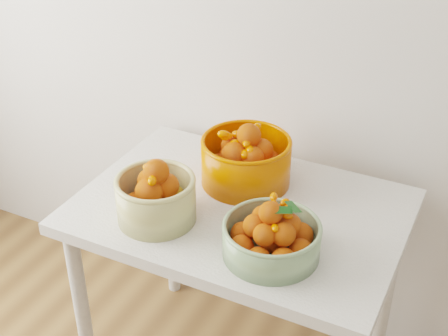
{
  "coord_description": "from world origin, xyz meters",
  "views": [
    {
      "loc": [
        0.43,
        0.16,
        1.86
      ],
      "look_at": [
        -0.25,
        1.53,
        0.92
      ],
      "focal_mm": 50.0,
      "sensor_mm": 36.0,
      "label": 1
    }
  ],
  "objects": [
    {
      "name": "table",
      "position": [
        -0.23,
        1.6,
        0.65
      ],
      "size": [
        1.0,
        0.7,
        0.75
      ],
      "color": "silver",
      "rests_on": "ground"
    },
    {
      "name": "bowl_orange",
      "position": [
        -0.28,
        1.74,
        0.83
      ],
      "size": [
        0.34,
        0.34,
        0.21
      ],
      "rotation": [
        0.0,
        0.0,
        0.17
      ],
      "color": "#DB4B00",
      "rests_on": "table"
    },
    {
      "name": "bowl_green",
      "position": [
        -0.06,
        1.43,
        0.81
      ],
      "size": [
        0.32,
        0.32,
        0.18
      ],
      "rotation": [
        0.0,
        0.0,
        -0.21
      ],
      "color": "gray",
      "rests_on": "table"
    },
    {
      "name": "bowl_cream",
      "position": [
        -0.43,
        1.43,
        0.83
      ],
      "size": [
        0.28,
        0.28,
        0.2
      ],
      "rotation": [
        0.0,
        0.0,
        -0.22
      ],
      "color": "tan",
      "rests_on": "table"
    }
  ]
}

